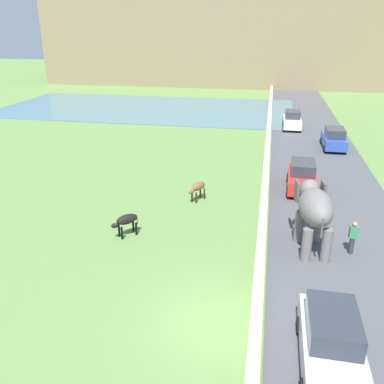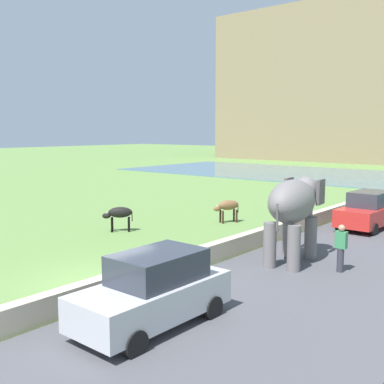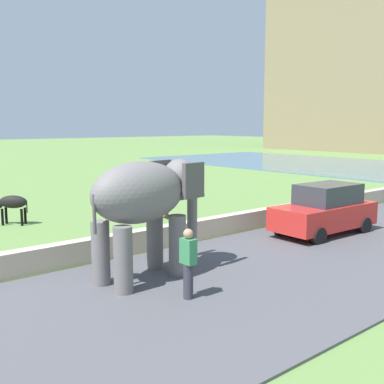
% 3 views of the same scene
% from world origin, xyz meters
% --- Properties ---
extents(ground_plane, '(220.00, 220.00, 0.00)m').
position_xyz_m(ground_plane, '(0.00, 0.00, 0.00)').
color(ground_plane, '#608442').
extents(road_surface, '(7.00, 120.00, 0.06)m').
position_xyz_m(road_surface, '(5.00, 20.00, 0.03)').
color(road_surface, '#4C4C51').
rests_on(road_surface, ground).
extents(barrier_wall, '(0.40, 110.00, 0.70)m').
position_xyz_m(barrier_wall, '(1.20, 18.00, 0.35)').
color(barrier_wall, beige).
rests_on(barrier_wall, ground).
extents(lake, '(36.00, 18.00, 0.08)m').
position_xyz_m(lake, '(-14.00, 37.78, 0.04)').
color(lake, slate).
rests_on(lake, ground).
extents(hill_distant, '(64.00, 28.00, 23.58)m').
position_xyz_m(hill_distant, '(-6.00, 70.52, 11.79)').
color(hill_distant, '#897556').
rests_on(hill_distant, ground).
extents(elephant, '(1.75, 3.55, 2.99)m').
position_xyz_m(elephant, '(3.39, 5.80, 2.04)').
color(elephant, slate).
rests_on(elephant, ground).
extents(person_beside_elephant, '(0.36, 0.22, 1.63)m').
position_xyz_m(person_beside_elephant, '(5.18, 5.67, 0.87)').
color(person_beside_elephant, '#33333D').
rests_on(person_beside_elephant, ground).
extents(car_red, '(1.90, 4.06, 1.80)m').
position_xyz_m(car_red, '(3.43, 13.28, 0.90)').
color(car_red, red).
rests_on(car_red, ground).
extents(car_blue, '(1.81, 4.01, 1.80)m').
position_xyz_m(car_blue, '(6.57, 23.19, 0.90)').
color(car_blue, '#2D4CA8').
rests_on(car_blue, ground).
extents(car_silver, '(1.83, 4.02, 1.80)m').
position_xyz_m(car_silver, '(3.43, -1.24, 0.90)').
color(car_silver, '#B7B7BC').
rests_on(car_silver, ground).
extents(car_white, '(1.81, 4.01, 1.80)m').
position_xyz_m(car_white, '(3.42, 29.95, 0.90)').
color(car_white, white).
rests_on(car_white, ground).
extents(cow_brown, '(0.97, 1.37, 1.15)m').
position_xyz_m(cow_brown, '(-2.65, 10.36, 0.84)').
color(cow_brown, brown).
rests_on(cow_brown, ground).
extents(cow_black, '(1.21, 1.23, 1.15)m').
position_xyz_m(cow_black, '(-5.30, 5.42, 0.84)').
color(cow_black, black).
rests_on(cow_black, ground).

